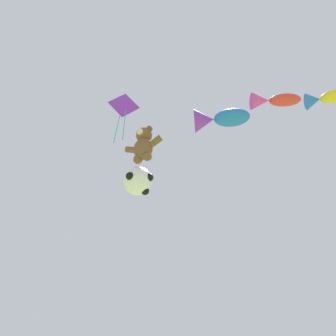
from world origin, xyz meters
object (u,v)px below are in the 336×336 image
at_px(fish_kite_crimson, 273,100).
at_px(diamond_kite, 123,108).
at_px(soccer_ball_kite, 138,181).
at_px(fish_kite_goldfin, 323,98).
at_px(fish_kite_cobalt, 218,119).
at_px(teddy_bear_kite, 143,144).

relative_size(fish_kite_crimson, diamond_kite, 0.75).
height_order(soccer_ball_kite, fish_kite_goldfin, fish_kite_goldfin).
xyz_separation_m(fish_kite_crimson, diamond_kite, (-6.12, -2.76, -0.02)).
relative_size(fish_kite_cobalt, fish_kite_goldfin, 1.52).
height_order(soccer_ball_kite, fish_kite_crimson, fish_kite_crimson).
distance_m(teddy_bear_kite, soccer_ball_kite, 1.42).
bearing_deg(teddy_bear_kite, fish_kite_crimson, 30.80).
bearing_deg(fish_kite_crimson, teddy_bear_kite, -149.20).
bearing_deg(fish_kite_goldfin, soccer_ball_kite, -152.54).
distance_m(soccer_ball_kite, fish_kite_crimson, 7.10).
height_order(teddy_bear_kite, fish_kite_cobalt, fish_kite_cobalt).
distance_m(fish_kite_crimson, fish_kite_goldfin, 2.39).
bearing_deg(fish_kite_cobalt, fish_kite_goldfin, 21.55).
height_order(teddy_bear_kite, soccer_ball_kite, teddy_bear_kite).
xyz_separation_m(soccer_ball_kite, fish_kite_cobalt, (2.72, 1.97, 3.63)).
xyz_separation_m(teddy_bear_kite, fish_kite_goldfin, (6.87, 4.05, 3.07)).
relative_size(fish_kite_cobalt, diamond_kite, 0.88).
bearing_deg(diamond_kite, soccer_ball_kite, 11.11).
xyz_separation_m(soccer_ball_kite, fish_kite_goldfin, (7.20, 3.74, 4.42)).
bearing_deg(diamond_kite, fish_kite_cobalt, 30.29).
relative_size(teddy_bear_kite, fish_kite_crimson, 0.72).
bearing_deg(fish_kite_goldfin, fish_kite_cobalt, -158.45).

